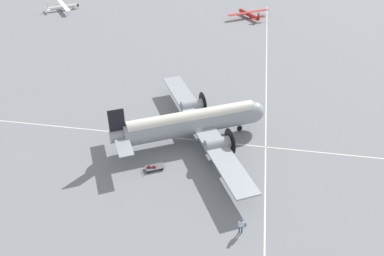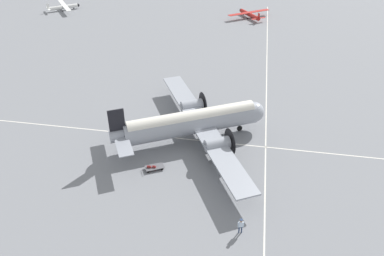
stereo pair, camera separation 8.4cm
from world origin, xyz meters
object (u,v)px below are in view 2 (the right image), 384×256
(light_aircraft_taxiing, at_px, (249,14))
(suitcase_near_door, at_px, (154,168))
(airliner_main, at_px, (195,122))
(baggage_cart, at_px, (154,167))
(light_aircraft_distant, at_px, (64,7))
(crew_foreground, at_px, (241,225))
(suitcase_upright_spare, at_px, (149,168))

(light_aircraft_taxiing, bearing_deg, suitcase_near_door, 136.04)
(airliner_main, distance_m, baggage_cart, 7.75)
(light_aircraft_distant, xyz_separation_m, light_aircraft_taxiing, (44.95, 1.71, 0.01))
(crew_foreground, distance_m, suitcase_near_door, 12.45)
(light_aircraft_distant, relative_size, light_aircraft_taxiing, 0.96)
(airliner_main, distance_m, crew_foreground, 15.40)
(airliner_main, xyz_separation_m, suitcase_upright_spare, (-4.11, -6.67, -2.34))
(suitcase_near_door, relative_size, baggage_cart, 0.23)
(suitcase_near_door, distance_m, baggage_cart, 0.12)
(crew_foreground, bearing_deg, baggage_cart, 129.38)
(suitcase_upright_spare, bearing_deg, light_aircraft_taxiing, 81.46)
(suitcase_near_door, relative_size, light_aircraft_distant, 0.06)
(crew_foreground, distance_m, light_aircraft_distant, 77.95)
(airliner_main, height_order, light_aircraft_taxiing, airliner_main)
(airliner_main, height_order, light_aircraft_distant, airliner_main)
(crew_foreground, relative_size, light_aircraft_taxiing, 0.18)
(light_aircraft_distant, distance_m, light_aircraft_taxiing, 44.98)
(airliner_main, xyz_separation_m, crew_foreground, (6.45, -13.90, -1.52))
(light_aircraft_distant, bearing_deg, light_aircraft_taxiing, -35.26)
(airliner_main, xyz_separation_m, light_aircraft_taxiing, (4.40, 50.01, -1.76))
(baggage_cart, bearing_deg, suitcase_upright_spare, 175.17)
(airliner_main, bearing_deg, light_aircraft_taxiing, 56.81)
(suitcase_upright_spare, xyz_separation_m, baggage_cart, (0.51, 0.22, 0.02))
(airliner_main, relative_size, light_aircraft_taxiing, 2.64)
(airliner_main, bearing_deg, light_aircraft_distant, 101.86)
(airliner_main, height_order, baggage_cart, airliner_main)
(crew_foreground, distance_m, baggage_cart, 12.53)
(crew_foreground, height_order, suitcase_near_door, crew_foreground)
(baggage_cart, distance_m, light_aircraft_distant, 66.05)
(suitcase_near_door, height_order, light_aircraft_distant, light_aircraft_distant)
(light_aircraft_distant, bearing_deg, crew_foreground, -90.36)
(light_aircraft_distant, bearing_deg, baggage_cart, -93.42)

